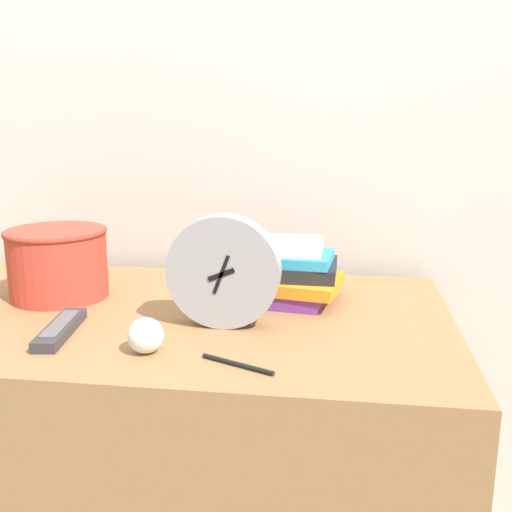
# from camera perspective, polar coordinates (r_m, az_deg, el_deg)

# --- Properties ---
(wall_back) EXTENTS (6.00, 0.04, 2.40)m
(wall_back) POSITION_cam_1_polar(r_m,az_deg,el_deg) (1.60, -5.52, 16.73)
(wall_back) COLOR beige
(wall_back) RESTS_ON ground_plane
(desk) EXTENTS (1.21, 0.69, 0.71)m
(desk) POSITION_cam_1_polar(r_m,az_deg,el_deg) (1.42, -8.83, -18.84)
(desk) COLOR olive
(desk) RESTS_ON ground_plane
(desk_clock) EXTENTS (0.22, 0.05, 0.22)m
(desk_clock) POSITION_cam_1_polar(r_m,az_deg,el_deg) (1.14, -3.11, -1.49)
(desk_clock) COLOR #99999E
(desk_clock) RESTS_ON desk
(book_stack) EXTENTS (0.26, 0.21, 0.13)m
(book_stack) POSITION_cam_1_polar(r_m,az_deg,el_deg) (1.31, 2.66, -1.54)
(book_stack) COLOR #7A3899
(book_stack) RESTS_ON desk
(basket) EXTENTS (0.22, 0.22, 0.15)m
(basket) POSITION_cam_1_polar(r_m,az_deg,el_deg) (1.40, -18.36, -0.44)
(basket) COLOR #C63D2D
(basket) RESTS_ON desk
(tv_remote) EXTENTS (0.07, 0.20, 0.02)m
(tv_remote) POSITION_cam_1_polar(r_m,az_deg,el_deg) (1.18, -18.14, -6.60)
(tv_remote) COLOR #333338
(tv_remote) RESTS_ON desk
(crumpled_paper_ball) EXTENTS (0.06, 0.06, 0.06)m
(crumpled_paper_ball) POSITION_cam_1_polar(r_m,az_deg,el_deg) (1.05, -10.48, -7.45)
(crumpled_paper_ball) COLOR white
(crumpled_paper_ball) RESTS_ON desk
(pen) EXTENTS (0.13, 0.06, 0.01)m
(pen) POSITION_cam_1_polar(r_m,az_deg,el_deg) (0.99, -1.78, -10.26)
(pen) COLOR black
(pen) RESTS_ON desk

